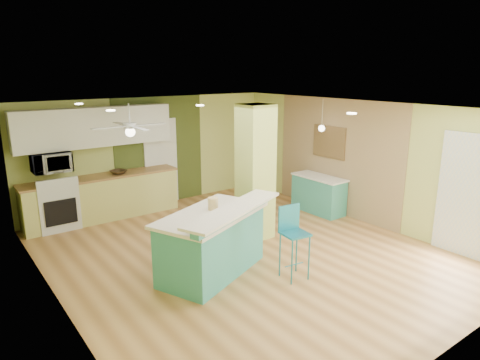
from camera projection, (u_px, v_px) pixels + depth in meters
The scene contains 23 objects.
floor at pixel (243, 253), 7.43m from camera, with size 6.00×7.00×0.01m, color #9B6536.
ceiling at pixel (244, 108), 6.80m from camera, with size 6.00×7.00×0.01m, color white.
wall_back at pixel (152, 152), 9.83m from camera, with size 6.00×0.01×2.50m, color #C4CF6F.
wall_front at pixel (449, 255), 4.39m from camera, with size 6.00×0.01×2.50m, color #C4CF6F.
wall_left at pixel (53, 221), 5.38m from camera, with size 0.01×7.00×2.50m, color #C4CF6F.
wall_right at pixel (359, 161), 8.85m from camera, with size 0.01×7.00×2.50m, color #C4CF6F.
wood_panel at pixel (336, 157), 9.31m from camera, with size 0.02×3.40×2.50m, color #8E7151.
olive_accent at pixel (160, 151), 9.94m from camera, with size 2.20×0.02×2.50m, color #455321.
interior_door at pixel (161, 162), 9.98m from camera, with size 0.82×0.05×2.00m, color white.
french_door at pixel (469, 196), 7.10m from camera, with size 0.04×1.08×2.10m, color white.
column at pixel (255, 173), 7.88m from camera, with size 0.55×0.55×2.50m, color #BBC95D.
kitchen_run at pixel (103, 197), 9.04m from camera, with size 3.25×0.63×0.94m.
stove at pixel (56, 206), 8.49m from camera, with size 0.76×0.66×1.08m.
upper_cabinets at pixel (96, 127), 8.76m from camera, with size 3.20×0.34×0.80m, color white.
microwave at pixel (51, 162), 8.27m from camera, with size 0.70×0.48×0.39m, color silver.
ceiling_fan at pixel (130, 127), 7.82m from camera, with size 1.41×1.41×0.61m.
pendant_lamp at pixel (322, 128), 9.07m from camera, with size 0.14×0.14×0.69m.
wall_decor at pixel (329, 142), 9.37m from camera, with size 0.03×0.90×0.70m, color brown.
peninsula at pixel (213, 241), 6.59m from camera, with size 2.27×1.80×1.13m.
bar_stool at pixel (292, 230), 6.43m from camera, with size 0.42×0.42×1.12m.
side_counter at pixel (318, 194), 9.50m from camera, with size 0.53×1.26×0.81m.
fruit_bowl at pixel (118, 172), 9.07m from camera, with size 0.33×0.33×0.08m, color #332415.
canister at pixel (213, 204), 6.62m from camera, with size 0.16×0.16×0.19m, color gold.
Camera 1 is at (-4.15, -5.47, 3.10)m, focal length 32.00 mm.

